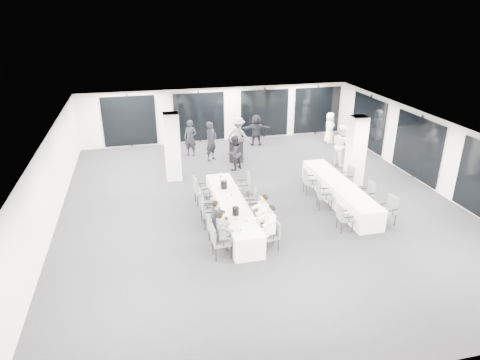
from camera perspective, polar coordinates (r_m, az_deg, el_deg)
The scene contains 42 objects.
room at distance 16.33m, azimuth 4.65°, elevation 3.09°, with size 14.04×16.04×2.84m.
column_left at distance 17.60m, azimuth -9.01°, elevation 4.39°, with size 0.60×0.60×2.80m, color white.
column_right at distance 17.50m, azimuth 15.18°, elevation 3.76°, with size 0.60×0.60×2.80m, color white.
banquet_table_main at distance 14.31m, azimuth -1.11°, elevation -4.21°, with size 0.90×5.00×0.75m, color white.
banquet_table_side at distance 16.15m, azimuth 13.03°, elevation -1.55°, with size 0.90×5.00×0.75m, color white.
cocktail_table at distance 19.65m, azimuth -0.50°, elevation 3.94°, with size 0.75×0.75×1.04m.
chair_main_left_near at distance 12.33m, azimuth -2.92°, elevation -7.92°, with size 0.53×0.59×1.01m.
chair_main_left_second at distance 12.99m, azimuth -3.51°, elevation -6.43°, with size 0.49×0.54×0.93m.
chair_main_left_mid at distance 13.92m, azimuth -4.33°, elevation -4.16°, with size 0.55×0.60×1.01m.
chair_main_left_fourth at distance 14.50m, azimuth -4.76°, elevation -2.99°, with size 0.58×0.63×1.02m.
chair_main_left_far at distance 15.52m, azimuth -5.43°, elevation -1.18°, with size 0.56×0.62×1.04m.
chair_main_right_near at distance 12.80m, azimuth 4.40°, elevation -7.12°, with size 0.49×0.53×0.87m.
chair_main_right_second at distance 13.40m, azimuth 3.48°, elevation -5.50°, with size 0.49×0.54×0.93m.
chair_main_right_mid at distance 14.23m, azimuth 2.34°, elevation -3.78°, with size 0.49×0.53×0.89m.
chair_main_right_fourth at distance 14.88m, azimuth 1.56°, elevation -2.53°, with size 0.51×0.55×0.89m.
chair_main_right_far at distance 15.79m, azimuth 0.62°, elevation -0.62°, with size 0.59×0.63×1.04m.
chair_side_left_near at distance 14.11m, azimuth 13.61°, elevation -4.71°, with size 0.46×0.51×0.88m.
chair_side_left_mid at distance 15.40m, azimuth 10.94°, elevation -1.79°, with size 0.61×0.64×1.00m.
chair_side_left_far at distance 16.50m, azimuth 9.12°, elevation -0.01°, with size 0.55×0.59×0.98m.
chair_side_right_near at distance 14.91m, azimuth 19.28°, elevation -3.61°, with size 0.59×0.62×0.98m.
chair_side_right_mid at distance 15.97m, azimuth 16.71°, elevation -1.62°, with size 0.49×0.54×0.93m.
chair_side_right_far at distance 17.27m, azimuth 14.13°, elevation 0.50°, with size 0.49×0.54×0.92m.
seated_guest_a at distance 12.24m, azimuth -2.16°, elevation -6.86°, with size 0.50×0.38×1.44m.
seated_guest_b at distance 12.89m, azimuth -2.82°, elevation -5.26°, with size 0.50×0.38×1.44m.
seated_guest_c at distance 12.60m, azimuth 3.76°, elevation -5.98°, with size 0.50×0.38×1.44m.
seated_guest_d at distance 13.22m, azimuth 2.84°, elevation -4.49°, with size 0.50×0.38×1.44m.
standing_guest_a at distance 19.71m, azimuth -3.87°, elevation 5.51°, with size 0.76×0.61×2.07m, color black.
standing_guest_b at distance 18.56m, azimuth -0.81°, elevation 3.94°, with size 0.85×0.52×1.76m, color black.
standing_guest_c at distance 20.65m, azimuth -0.22°, elevation 6.28°, with size 1.31×0.66×2.02m, color #575B5F.
standing_guest_e at distance 22.73m, azimuth 11.87°, elevation 7.07°, with size 0.87×0.53×1.81m, color white.
standing_guest_f at distance 21.87m, azimuth 2.19°, elevation 6.95°, with size 1.67×0.64×1.82m, color black.
standing_guest_g at distance 20.46m, azimuth -6.65°, elevation 5.87°, with size 0.71×0.57×1.94m, color black.
standing_guest_h at distance 19.61m, azimuth 13.34°, elevation 4.88°, with size 1.01×0.62×2.09m, color white.
ice_bucket_near at distance 13.22m, azimuth -0.59°, elevation -4.18°, with size 0.22×0.22×0.25m, color black.
ice_bucket_far at distance 15.05m, azimuth -2.16°, elevation -0.65°, with size 0.24×0.24×0.27m, color black.
water_bottle_a at distance 12.28m, azimuth 0.10°, elevation -6.54°, with size 0.07×0.07×0.21m, color silver.
water_bottle_b at distance 14.41m, azimuth -1.19°, elevation -1.91°, with size 0.06×0.06×0.20m, color silver.
water_bottle_c at distance 15.89m, azimuth -2.59°, elevation 0.58°, with size 0.08×0.08×0.24m, color silver.
plate_a at distance 13.00m, azimuth -0.50°, elevation -5.22°, with size 0.18×0.18×0.03m.
plate_b at distance 12.88m, azimuth 0.84°, elevation -5.50°, with size 0.18×0.18×0.03m.
plate_c at distance 13.64m, azimuth -0.31°, elevation -3.80°, with size 0.21×0.21×0.03m.
wine_glass at distance 12.44m, azimuth 1.41°, elevation -5.97°, with size 0.07×0.07×0.18m.
Camera 1 is at (-3.96, -13.49, 6.86)m, focal length 32.00 mm.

